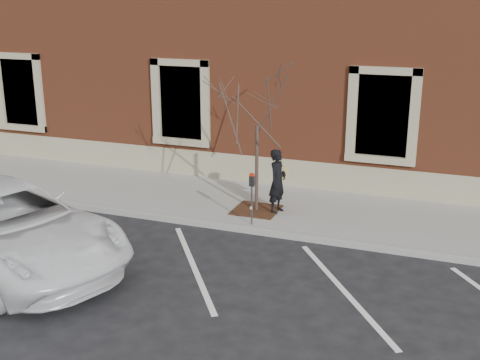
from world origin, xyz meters
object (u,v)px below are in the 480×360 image
at_px(parking_meter, 252,189).
at_px(white_truck, 5,227).
at_px(man, 278,181).
at_px(sapling, 257,101).

xyz_separation_m(parking_meter, white_truck, (-4.16, -3.65, -0.20)).
distance_m(man, sapling, 2.10).
height_order(parking_meter, sapling, sapling).
relative_size(sapling, white_truck, 0.67).
xyz_separation_m(parking_meter, sapling, (-0.23, 1.01, 1.95)).
distance_m(sapling, white_truck, 6.47).
relative_size(man, sapling, 0.40).
bearing_deg(parking_meter, man, 80.48).
height_order(man, white_truck, man).
bearing_deg(white_truck, parking_meter, -28.98).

